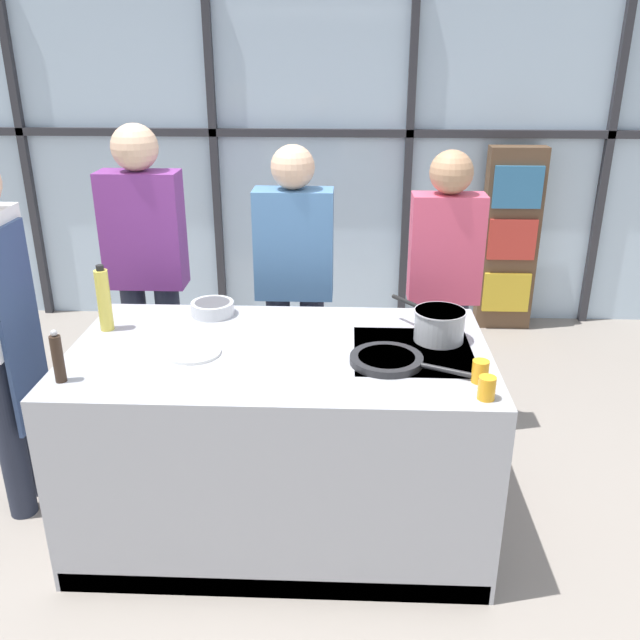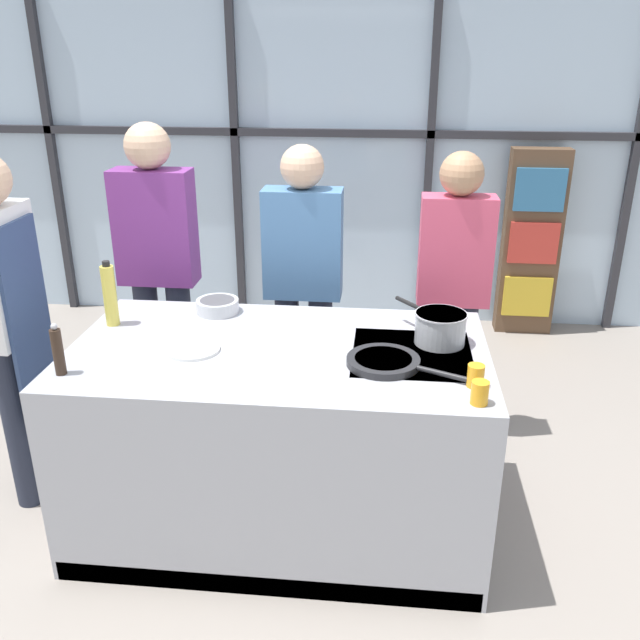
{
  "view_description": "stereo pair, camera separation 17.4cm",
  "coord_description": "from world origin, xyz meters",
  "px_view_note": "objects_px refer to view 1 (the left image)",
  "views": [
    {
      "loc": [
        0.29,
        -2.73,
        2.19
      ],
      "look_at": [
        0.18,
        0.1,
        1.03
      ],
      "focal_mm": 38.0,
      "sensor_mm": 36.0,
      "label": 1
    },
    {
      "loc": [
        0.47,
        -2.71,
        2.19
      ],
      "look_at": [
        0.18,
        0.1,
        1.03
      ],
      "focal_mm": 38.0,
      "sensor_mm": 36.0,
      "label": 2
    }
  ],
  "objects_px": {
    "spectator_center_right": "(444,278)",
    "juice_glass_near": "(487,388)",
    "white_plate": "(193,352)",
    "oil_bottle": "(104,300)",
    "frying_pan": "(388,360)",
    "mixing_bowl": "(213,308)",
    "spectator_far_left": "(146,263)",
    "pepper_grinder": "(58,358)",
    "spectator_center_left": "(294,276)",
    "juice_glass_far": "(480,371)",
    "saucepan": "(439,324)"
  },
  "relations": [
    {
      "from": "spectator_center_right",
      "to": "mixing_bowl",
      "type": "bearing_deg",
      "value": 22.82
    },
    {
      "from": "spectator_center_left",
      "to": "spectator_far_left",
      "type": "bearing_deg",
      "value": 0.0
    },
    {
      "from": "spectator_center_left",
      "to": "spectator_center_right",
      "type": "relative_size",
      "value": 1.01
    },
    {
      "from": "mixing_bowl",
      "to": "pepper_grinder",
      "type": "bearing_deg",
      "value": -122.69
    },
    {
      "from": "spectator_center_left",
      "to": "juice_glass_far",
      "type": "xyz_separation_m",
      "value": [
        0.83,
        -1.18,
        0.01
      ]
    },
    {
      "from": "spectator_center_right",
      "to": "spectator_far_left",
      "type": "bearing_deg",
      "value": 0.0
    },
    {
      "from": "frying_pan",
      "to": "pepper_grinder",
      "type": "xyz_separation_m",
      "value": [
        -1.32,
        -0.22,
        0.09
      ]
    },
    {
      "from": "spectator_far_left",
      "to": "oil_bottle",
      "type": "xyz_separation_m",
      "value": [
        0.01,
        -0.72,
        0.05
      ]
    },
    {
      "from": "spectator_far_left",
      "to": "pepper_grinder",
      "type": "height_order",
      "value": "spectator_far_left"
    },
    {
      "from": "spectator_center_right",
      "to": "frying_pan",
      "type": "xyz_separation_m",
      "value": [
        -0.36,
        -1.03,
        -0.02
      ]
    },
    {
      "from": "mixing_bowl",
      "to": "pepper_grinder",
      "type": "height_order",
      "value": "pepper_grinder"
    },
    {
      "from": "pepper_grinder",
      "to": "juice_glass_near",
      "type": "bearing_deg",
      "value": -2.57
    },
    {
      "from": "saucepan",
      "to": "mixing_bowl",
      "type": "relative_size",
      "value": 1.75
    },
    {
      "from": "juice_glass_near",
      "to": "juice_glass_far",
      "type": "bearing_deg",
      "value": 90.0
    },
    {
      "from": "juice_glass_near",
      "to": "spectator_far_left",
      "type": "bearing_deg",
      "value": 141.68
    },
    {
      "from": "mixing_bowl",
      "to": "pepper_grinder",
      "type": "relative_size",
      "value": 0.95
    },
    {
      "from": "frying_pan",
      "to": "juice_glass_near",
      "type": "relative_size",
      "value": 5.75
    },
    {
      "from": "saucepan",
      "to": "pepper_grinder",
      "type": "xyz_separation_m",
      "value": [
        -1.56,
        -0.47,
        0.03
      ]
    },
    {
      "from": "frying_pan",
      "to": "mixing_bowl",
      "type": "xyz_separation_m",
      "value": [
        -0.85,
        0.52,
        0.02
      ]
    },
    {
      "from": "spectator_center_right",
      "to": "mixing_bowl",
      "type": "height_order",
      "value": "spectator_center_right"
    },
    {
      "from": "spectator_center_right",
      "to": "juice_glass_far",
      "type": "xyz_separation_m",
      "value": [
        -0.01,
        -1.18,
        0.01
      ]
    },
    {
      "from": "spectator_center_left",
      "to": "juice_glass_far",
      "type": "distance_m",
      "value": 1.45
    },
    {
      "from": "frying_pan",
      "to": "spectator_center_left",
      "type": "bearing_deg",
      "value": 114.89
    },
    {
      "from": "spectator_far_left",
      "to": "juice_glass_far",
      "type": "bearing_deg",
      "value": 144.75
    },
    {
      "from": "saucepan",
      "to": "juice_glass_far",
      "type": "height_order",
      "value": "saucepan"
    },
    {
      "from": "white_plate",
      "to": "oil_bottle",
      "type": "xyz_separation_m",
      "value": [
        -0.47,
        0.25,
        0.14
      ]
    },
    {
      "from": "white_plate",
      "to": "spectator_center_right",
      "type": "bearing_deg",
      "value": 38.77
    },
    {
      "from": "spectator_center_right",
      "to": "juice_glass_near",
      "type": "distance_m",
      "value": 1.32
    },
    {
      "from": "spectator_center_right",
      "to": "juice_glass_near",
      "type": "relative_size",
      "value": 18.18
    },
    {
      "from": "frying_pan",
      "to": "juice_glass_far",
      "type": "height_order",
      "value": "juice_glass_far"
    },
    {
      "from": "saucepan",
      "to": "juice_glass_near",
      "type": "relative_size",
      "value": 4.04
    },
    {
      "from": "frying_pan",
      "to": "juice_glass_near",
      "type": "xyz_separation_m",
      "value": [
        0.36,
        -0.29,
        0.03
      ]
    },
    {
      "from": "mixing_bowl",
      "to": "juice_glass_near",
      "type": "relative_size",
      "value": 2.31
    },
    {
      "from": "mixing_bowl",
      "to": "pepper_grinder",
      "type": "distance_m",
      "value": 0.88
    },
    {
      "from": "spectator_center_right",
      "to": "white_plate",
      "type": "height_order",
      "value": "spectator_center_right"
    },
    {
      "from": "white_plate",
      "to": "oil_bottle",
      "type": "height_order",
      "value": "oil_bottle"
    },
    {
      "from": "spectator_center_right",
      "to": "saucepan",
      "type": "relative_size",
      "value": 4.5
    },
    {
      "from": "juice_glass_near",
      "to": "spectator_center_left",
      "type": "bearing_deg",
      "value": 122.22
    },
    {
      "from": "spectator_center_right",
      "to": "juice_glass_far",
      "type": "relative_size",
      "value": 18.18
    },
    {
      "from": "spectator_center_left",
      "to": "oil_bottle",
      "type": "xyz_separation_m",
      "value": [
        -0.83,
        -0.72,
        0.11
      ]
    },
    {
      "from": "spectator_far_left",
      "to": "mixing_bowl",
      "type": "distance_m",
      "value": 0.7
    },
    {
      "from": "spectator_center_right",
      "to": "pepper_grinder",
      "type": "relative_size",
      "value": 7.45
    },
    {
      "from": "spectator_far_left",
      "to": "mixing_bowl",
      "type": "xyz_separation_m",
      "value": [
        0.47,
        -0.51,
        -0.07
      ]
    },
    {
      "from": "oil_bottle",
      "to": "saucepan",
      "type": "bearing_deg",
      "value": -2.15
    },
    {
      "from": "pepper_grinder",
      "to": "juice_glass_near",
      "type": "xyz_separation_m",
      "value": [
        1.68,
        -0.08,
        -0.06
      ]
    },
    {
      "from": "spectator_center_left",
      "to": "oil_bottle",
      "type": "height_order",
      "value": "spectator_center_left"
    },
    {
      "from": "frying_pan",
      "to": "juice_glass_far",
      "type": "relative_size",
      "value": 5.75
    },
    {
      "from": "mixing_bowl",
      "to": "spectator_far_left",
      "type": "bearing_deg",
      "value": 132.73
    },
    {
      "from": "white_plate",
      "to": "oil_bottle",
      "type": "relative_size",
      "value": 0.75
    },
    {
      "from": "spectator_far_left",
      "to": "pepper_grinder",
      "type": "bearing_deg",
      "value": 89.84
    }
  ]
}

